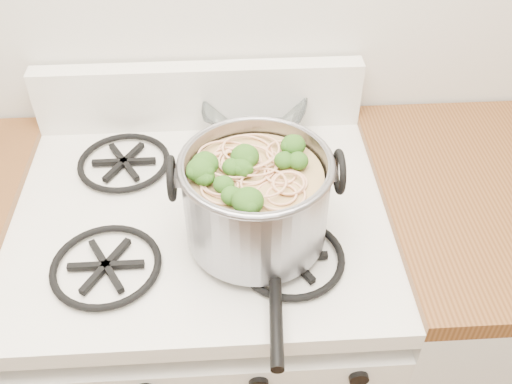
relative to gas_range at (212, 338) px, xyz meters
name	(u,v)px	position (x,y,z in m)	size (l,w,h in m)	color
gas_range	(212,338)	(0.00, 0.00, 0.00)	(0.76, 0.66, 0.92)	white
counter_left	(12,342)	(-0.51, 0.00, 0.02)	(0.25, 0.65, 0.92)	silver
stock_pot	(256,199)	(0.11, -0.09, 0.58)	(0.30, 0.27, 0.19)	gray
spatula	(274,245)	(0.14, -0.14, 0.50)	(0.29, 0.31, 0.02)	black
glass_bowl	(255,116)	(0.13, 0.28, 0.50)	(0.10, 0.10, 0.02)	white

